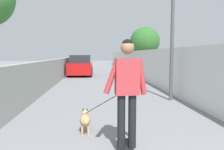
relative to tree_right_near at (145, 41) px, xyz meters
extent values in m
plane|color=gray|center=(-5.00, 4.00, -2.73)|extent=(80.00, 80.00, 0.00)
cube|color=#999E93|center=(-7.00, 6.69, -2.06)|extent=(48.00, 0.30, 1.33)
cube|color=silver|center=(-7.00, 1.30, -1.80)|extent=(48.00, 0.30, 1.86)
cylinder|color=brown|center=(0.00, 0.00, -1.75)|extent=(0.32, 0.32, 1.97)
ellipsoid|color=#2D6628|center=(0.00, 0.00, 0.02)|extent=(2.61, 2.61, 2.51)
cylinder|color=#4C4C51|center=(-12.20, 1.85, -0.58)|extent=(0.12, 0.12, 4.29)
cube|color=black|center=(-16.22, 4.00, -2.66)|extent=(0.81, 0.23, 0.02)
cylinder|color=beige|center=(-15.94, 4.08, -2.70)|extent=(0.06, 0.03, 0.06)
cylinder|color=beige|center=(-15.94, 3.94, -2.70)|extent=(0.06, 0.03, 0.06)
cylinder|color=black|center=(-16.22, 4.09, -2.20)|extent=(0.14, 0.14, 0.88)
cylinder|color=black|center=(-16.21, 3.91, -2.20)|extent=(0.14, 0.14, 0.88)
cube|color=#B23338|center=(-16.22, 4.00, -1.48)|extent=(0.24, 0.39, 0.57)
cylinder|color=#B23338|center=(-16.23, 4.24, -1.46)|extent=(0.10, 0.29, 0.58)
cylinder|color=#B23338|center=(-16.21, 3.76, -1.48)|extent=(0.10, 0.18, 0.59)
sphere|color=#9E7051|center=(-16.22, 4.00, -1.01)|extent=(0.22, 0.22, 0.22)
sphere|color=black|center=(-16.22, 4.00, -0.97)|extent=(0.19, 0.19, 0.19)
ellipsoid|color=tan|center=(-15.24, 4.71, -2.46)|extent=(0.45, 0.24, 0.22)
sphere|color=tan|center=(-14.96, 4.72, -2.39)|extent=(0.15, 0.15, 0.15)
cone|color=black|center=(-14.96, 4.76, -2.31)|extent=(0.05, 0.05, 0.06)
cone|color=black|center=(-14.96, 4.68, -2.31)|extent=(0.05, 0.05, 0.06)
cylinder|color=tan|center=(-15.10, 4.78, -2.64)|extent=(0.04, 0.04, 0.18)
cylinder|color=tan|center=(-15.09, 4.66, -2.64)|extent=(0.04, 0.04, 0.18)
cylinder|color=tan|center=(-15.38, 4.77, -2.64)|extent=(0.04, 0.04, 0.18)
cylinder|color=tan|center=(-15.37, 4.65, -2.64)|extent=(0.04, 0.04, 0.18)
cylinder|color=tan|center=(-15.51, 4.70, -2.38)|extent=(0.14, 0.04, 0.13)
cylinder|color=black|center=(-15.73, 4.36, -2.00)|extent=(0.99, 0.73, 0.66)
cube|color=#B71414|center=(-2.43, 5.54, -2.17)|extent=(4.27, 1.70, 0.80)
cube|color=#262B33|center=(-2.43, 5.54, -1.49)|extent=(2.22, 1.50, 0.60)
cylinder|color=black|center=(-1.10, 6.33, -2.41)|extent=(0.64, 0.22, 0.64)
cylinder|color=black|center=(-1.10, 4.75, -2.41)|extent=(0.64, 0.22, 0.64)
cylinder|color=black|center=(-3.75, 6.33, -2.41)|extent=(0.64, 0.22, 0.64)
cylinder|color=black|center=(-3.75, 4.75, -2.41)|extent=(0.64, 0.22, 0.64)
camera|label=1|loc=(-19.73, 4.52, -1.11)|focal=35.83mm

